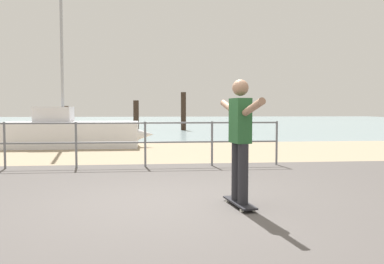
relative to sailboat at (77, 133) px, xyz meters
name	(u,v)px	position (x,y,z in m)	size (l,w,h in m)	color
ground_plane	(183,224)	(2.86, -9.38, -0.53)	(24.00, 10.00, 0.04)	#514C49
beach_strip	(163,151)	(2.86, -1.38, -0.53)	(24.00, 6.00, 0.04)	tan
sea_surface	(155,122)	(2.86, 26.62, -0.53)	(72.00, 50.00, 0.04)	#849EA3
railing_fence	(76,138)	(0.83, -4.78, 0.17)	(9.28, 0.05, 1.05)	slate
sailboat	(77,133)	(0.00, 0.00, 0.00)	(4.96, 1.43, 5.73)	silver
skateboard	(240,203)	(3.69, -8.68, -0.46)	(0.31, 0.82, 0.08)	black
skateboarder	(240,133)	(3.69, -8.68, 0.49)	(0.30, 1.44, 1.65)	#26262B
groyne_post_0	(66,123)	(-1.20, 4.03, 0.20)	(0.26, 0.26, 1.46)	#332319
groyne_post_1	(136,116)	(1.64, 9.53, 0.38)	(0.32, 0.32, 1.81)	#332319
groyne_post_2	(183,111)	(4.49, 10.72, 0.65)	(0.32, 0.32, 2.35)	#332319
groyne_post_3	(243,119)	(7.34, 6.96, 0.25)	(0.32, 0.32, 1.55)	#332319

